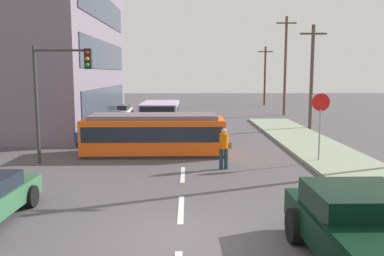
{
  "coord_description": "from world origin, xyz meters",
  "views": [
    {
      "loc": [
        0.21,
        -9.21,
        3.87
      ],
      "look_at": [
        0.38,
        8.2,
        1.51
      ],
      "focal_mm": 37.96,
      "sensor_mm": 36.0,
      "label": 1
    }
  ],
  "objects_px": {
    "utility_pole_mid": "(312,75)",
    "utility_pole_distant": "(265,75)",
    "parked_sedan_mid": "(100,130)",
    "stop_sign": "(320,113)",
    "pickup_truck_parked": "(368,234)",
    "pedestrian_crossing": "(224,146)",
    "traffic_light_mast": "(58,82)",
    "streetcar_tram": "(154,134)",
    "city_bus": "(160,113)",
    "utility_pole_far": "(285,64)",
    "parked_sedan_far": "(106,119)",
    "parked_sedan_furthest": "(119,111)"
  },
  "relations": [
    {
      "from": "stop_sign",
      "to": "parked_sedan_furthest",
      "type": "bearing_deg",
      "value": 123.41
    },
    {
      "from": "parked_sedan_furthest",
      "to": "stop_sign",
      "type": "distance_m",
      "value": 21.11
    },
    {
      "from": "city_bus",
      "to": "utility_pole_mid",
      "type": "relative_size",
      "value": 0.74
    },
    {
      "from": "stop_sign",
      "to": "traffic_light_mast",
      "type": "bearing_deg",
      "value": -179.88
    },
    {
      "from": "traffic_light_mast",
      "to": "utility_pole_mid",
      "type": "bearing_deg",
      "value": 37.61
    },
    {
      "from": "parked_sedan_furthest",
      "to": "city_bus",
      "type": "bearing_deg",
      "value": -57.49
    },
    {
      "from": "utility_pole_far",
      "to": "parked_sedan_far",
      "type": "bearing_deg",
      "value": -149.59
    },
    {
      "from": "pickup_truck_parked",
      "to": "stop_sign",
      "type": "height_order",
      "value": "stop_sign"
    },
    {
      "from": "streetcar_tram",
      "to": "pickup_truck_parked",
      "type": "distance_m",
      "value": 12.82
    },
    {
      "from": "parked_sedan_far",
      "to": "utility_pole_mid",
      "type": "height_order",
      "value": "utility_pole_mid"
    },
    {
      "from": "parked_sedan_mid",
      "to": "stop_sign",
      "type": "relative_size",
      "value": 1.5
    },
    {
      "from": "pickup_truck_parked",
      "to": "utility_pole_mid",
      "type": "xyz_separation_m",
      "value": [
        5.01,
        20.45,
        2.93
      ]
    },
    {
      "from": "stop_sign",
      "to": "utility_pole_distant",
      "type": "height_order",
      "value": "utility_pole_distant"
    },
    {
      "from": "parked_sedan_far",
      "to": "pickup_truck_parked",
      "type": "bearing_deg",
      "value": -66.4
    },
    {
      "from": "parked_sedan_far",
      "to": "traffic_light_mast",
      "type": "relative_size",
      "value": 0.83
    },
    {
      "from": "streetcar_tram",
      "to": "stop_sign",
      "type": "height_order",
      "value": "stop_sign"
    },
    {
      "from": "stop_sign",
      "to": "pickup_truck_parked",
      "type": "bearing_deg",
      "value": -102.67
    },
    {
      "from": "utility_pole_distant",
      "to": "parked_sedan_furthest",
      "type": "bearing_deg",
      "value": -135.83
    },
    {
      "from": "streetcar_tram",
      "to": "traffic_light_mast",
      "type": "height_order",
      "value": "traffic_light_mast"
    },
    {
      "from": "pickup_truck_parked",
      "to": "parked_sedan_mid",
      "type": "relative_size",
      "value": 1.16
    },
    {
      "from": "streetcar_tram",
      "to": "pedestrian_crossing",
      "type": "height_order",
      "value": "streetcar_tram"
    },
    {
      "from": "stop_sign",
      "to": "traffic_light_mast",
      "type": "height_order",
      "value": "traffic_light_mast"
    },
    {
      "from": "streetcar_tram",
      "to": "city_bus",
      "type": "height_order",
      "value": "streetcar_tram"
    },
    {
      "from": "utility_pole_far",
      "to": "streetcar_tram",
      "type": "bearing_deg",
      "value": -120.06
    },
    {
      "from": "utility_pole_far",
      "to": "parked_sedan_furthest",
      "type": "bearing_deg",
      "value": -169.92
    },
    {
      "from": "pedestrian_crossing",
      "to": "pickup_truck_parked",
      "type": "bearing_deg",
      "value": -76.95
    },
    {
      "from": "streetcar_tram",
      "to": "utility_pole_mid",
      "type": "relative_size",
      "value": 0.94
    },
    {
      "from": "parked_sedan_mid",
      "to": "stop_sign",
      "type": "distance_m",
      "value": 12.4
    },
    {
      "from": "parked_sedan_mid",
      "to": "utility_pole_mid",
      "type": "xyz_separation_m",
      "value": [
        13.57,
        4.73,
        3.11
      ]
    },
    {
      "from": "utility_pole_mid",
      "to": "utility_pole_distant",
      "type": "bearing_deg",
      "value": 87.65
    },
    {
      "from": "pedestrian_crossing",
      "to": "utility_pole_mid",
      "type": "distance_m",
      "value": 13.98
    },
    {
      "from": "parked_sedan_mid",
      "to": "utility_pole_distant",
      "type": "xyz_separation_m",
      "value": [
        14.46,
        26.46,
        3.08
      ]
    },
    {
      "from": "streetcar_tram",
      "to": "utility_pole_distant",
      "type": "distance_m",
      "value": 32.46
    },
    {
      "from": "pedestrian_crossing",
      "to": "utility_pole_mid",
      "type": "relative_size",
      "value": 0.23
    },
    {
      "from": "pedestrian_crossing",
      "to": "utility_pole_far",
      "type": "height_order",
      "value": "utility_pole_far"
    },
    {
      "from": "streetcar_tram",
      "to": "city_bus",
      "type": "xyz_separation_m",
      "value": [
        -0.33,
        9.32,
        0.05
      ]
    },
    {
      "from": "streetcar_tram",
      "to": "parked_sedan_furthest",
      "type": "height_order",
      "value": "streetcar_tram"
    },
    {
      "from": "pedestrian_crossing",
      "to": "pickup_truck_parked",
      "type": "relative_size",
      "value": 0.33
    },
    {
      "from": "parked_sedan_mid",
      "to": "utility_pole_far",
      "type": "height_order",
      "value": "utility_pole_far"
    },
    {
      "from": "streetcar_tram",
      "to": "utility_pole_mid",
      "type": "xyz_separation_m",
      "value": [
        10.1,
        8.69,
        2.73
      ]
    },
    {
      "from": "streetcar_tram",
      "to": "parked_sedan_far",
      "type": "relative_size",
      "value": 1.6
    },
    {
      "from": "city_bus",
      "to": "pickup_truck_parked",
      "type": "bearing_deg",
      "value": -75.57
    },
    {
      "from": "utility_pole_distant",
      "to": "parked_sedan_mid",
      "type": "bearing_deg",
      "value": -118.66
    },
    {
      "from": "pedestrian_crossing",
      "to": "utility_pole_mid",
      "type": "xyz_separation_m",
      "value": [
        7.02,
        11.76,
        2.79
      ]
    },
    {
      "from": "parked_sedan_furthest",
      "to": "utility_pole_distant",
      "type": "distance_m",
      "value": 21.56
    },
    {
      "from": "utility_pole_far",
      "to": "stop_sign",
      "type": "bearing_deg",
      "value": -99.13
    },
    {
      "from": "parked_sedan_mid",
      "to": "traffic_light_mast",
      "type": "relative_size",
      "value": 0.86
    },
    {
      "from": "traffic_light_mast",
      "to": "utility_pole_far",
      "type": "bearing_deg",
      "value": 54.64
    },
    {
      "from": "traffic_light_mast",
      "to": "pickup_truck_parked",
      "type": "bearing_deg",
      "value": -47.45
    },
    {
      "from": "pedestrian_crossing",
      "to": "stop_sign",
      "type": "height_order",
      "value": "stop_sign"
    }
  ]
}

